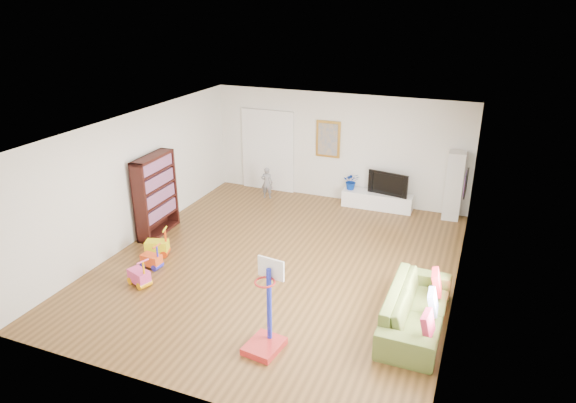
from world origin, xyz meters
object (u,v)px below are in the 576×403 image
at_px(bookshelf, 156,195).
at_px(basketball_hoop, 263,308).
at_px(sofa, 416,308).
at_px(media_console, 377,200).

relative_size(bookshelf, basketball_hoop, 1.24).
height_order(sofa, basketball_hoop, basketball_hoop).
relative_size(media_console, basketball_hoop, 1.20).
bearing_deg(media_console, basketball_hoop, -93.84).
height_order(media_console, basketball_hoop, basketball_hoop).
bearing_deg(media_console, bookshelf, -143.14).
bearing_deg(sofa, bookshelf, 76.89).
bearing_deg(bookshelf, sofa, -15.72).
relative_size(bookshelf, sofa, 0.80).
bearing_deg(sofa, media_console, 20.15).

